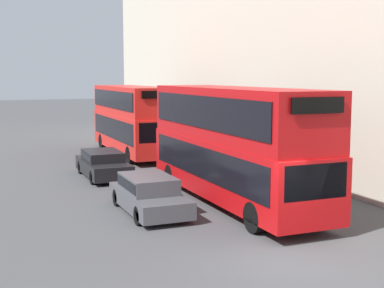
% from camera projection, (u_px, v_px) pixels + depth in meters
% --- Properties ---
extents(ground_plane, '(200.00, 200.00, 0.00)m').
position_uv_depth(ground_plane, '(288.00, 262.00, 14.14)').
color(ground_plane, '#424244').
extents(bus_leading, '(2.59, 10.74, 4.46)m').
position_uv_depth(bus_leading, '(233.00, 140.00, 20.32)').
color(bus_leading, '#B20C0F').
rests_on(bus_leading, ground).
extents(bus_second_in_queue, '(2.59, 10.03, 4.24)m').
position_uv_depth(bus_second_in_queue, '(132.00, 117.00, 32.99)').
color(bus_second_in_queue, red).
rests_on(bus_second_in_queue, ground).
extents(car_dark_sedan, '(1.83, 4.46, 1.33)m').
position_uv_depth(car_dark_sedan, '(149.00, 193.00, 19.20)').
color(car_dark_sedan, '#47474C').
rests_on(car_dark_sedan, ground).
extents(car_hatchback, '(1.85, 4.53, 1.28)m').
position_uv_depth(car_hatchback, '(103.00, 163.00, 25.80)').
color(car_hatchback, black).
rests_on(car_hatchback, ground).
extents(pedestrian, '(0.36, 0.36, 1.64)m').
position_uv_depth(pedestrian, '(166.00, 137.00, 36.30)').
color(pedestrian, '#334C6B').
rests_on(pedestrian, ground).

